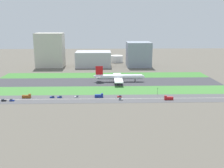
# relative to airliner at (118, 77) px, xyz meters

# --- Properties ---
(ground_plane) EXTENTS (800.00, 800.00, 0.00)m
(ground_plane) POSITION_rel_airliner_xyz_m (-15.55, -0.00, -6.23)
(ground_plane) COLOR #5B564C
(runway) EXTENTS (280.00, 46.00, 0.10)m
(runway) POSITION_rel_airliner_xyz_m (-15.55, -0.00, -6.18)
(runway) COLOR #38383D
(runway) RESTS_ON ground_plane
(grass_median_north) EXTENTS (280.00, 36.00, 0.10)m
(grass_median_north) POSITION_rel_airliner_xyz_m (-15.55, 41.00, -6.18)
(grass_median_north) COLOR #3D7A33
(grass_median_north) RESTS_ON ground_plane
(grass_median_south) EXTENTS (280.00, 36.00, 0.10)m
(grass_median_south) POSITION_rel_airliner_xyz_m (-15.55, -41.00, -6.18)
(grass_median_south) COLOR #427F38
(grass_median_south) RESTS_ON ground_plane
(highway) EXTENTS (280.00, 28.00, 0.10)m
(highway) POSITION_rel_airliner_xyz_m (-15.55, -73.00, -6.18)
(highway) COLOR #4C4C4F
(highway) RESTS_ON ground_plane
(highway_centerline) EXTENTS (266.00, 0.50, 0.01)m
(highway_centerline) POSITION_rel_airliner_xyz_m (-15.55, -73.00, -6.13)
(highway_centerline) COLOR silver
(highway_centerline) RESTS_ON highway
(airliner) EXTENTS (65.00, 56.00, 19.70)m
(airliner) POSITION_rel_airliner_xyz_m (0.00, 0.00, 0.00)
(airliner) COLOR white
(airliner) RESTS_ON runway
(truck_2) EXTENTS (8.40, 2.50, 4.00)m
(truck_2) POSITION_rel_airliner_xyz_m (44.39, -78.00, -4.56)
(truck_2) COLOR #B2191E
(truck_2) RESTS_ON highway
(car_2) EXTENTS (4.40, 1.80, 2.00)m
(car_2) POSITION_rel_airliner_xyz_m (-1.60, -78.00, -5.31)
(car_2) COLOR #99999E
(car_2) RESTS_ON highway
(truck_0) EXTENTS (8.40, 2.50, 4.00)m
(truck_0) POSITION_rel_airliner_xyz_m (-22.25, -68.00, -4.56)
(truck_0) COLOR navy
(truck_0) RESTS_ON highway
(car_1) EXTENTS (4.40, 1.80, 2.00)m
(car_1) POSITION_rel_airliner_xyz_m (-112.30, -78.00, -5.31)
(car_1) COLOR black
(car_1) RESTS_ON highway
(car_4) EXTENTS (4.40, 1.80, 2.00)m
(car_4) POSITION_rel_airliner_xyz_m (-61.07, -68.00, -5.31)
(car_4) COLOR navy
(car_4) RESTS_ON highway
(car_5) EXTENTS (4.40, 1.80, 2.00)m
(car_5) POSITION_rel_airliner_xyz_m (-68.43, -68.00, -5.31)
(car_5) COLOR navy
(car_5) RESTS_ON highway
(car_3) EXTENTS (4.40, 1.80, 2.00)m
(car_3) POSITION_rel_airliner_xyz_m (-44.28, -68.00, -5.31)
(car_3) COLOR silver
(car_3) RESTS_ON highway
(truck_1) EXTENTS (8.40, 2.50, 4.00)m
(truck_1) POSITION_rel_airliner_xyz_m (-93.34, -68.00, -4.56)
(truck_1) COLOR brown
(truck_1) RESTS_ON highway
(car_6) EXTENTS (4.40, 1.80, 2.00)m
(car_6) POSITION_rel_airliner_xyz_m (-104.70, -78.00, -5.31)
(car_6) COLOR navy
(car_6) RESTS_ON highway
(car_0) EXTENTS (4.40, 1.80, 2.00)m
(car_0) POSITION_rel_airliner_xyz_m (-2.03, -68.00, -5.31)
(car_0) COLOR #B2191E
(car_0) RESTS_ON highway
(traffic_light) EXTENTS (0.36, 0.50, 7.20)m
(traffic_light) POSITION_rel_airliner_xyz_m (37.40, -60.01, -1.94)
(traffic_light) COLOR #4C4C51
(traffic_light) RESTS_ON highway
(terminal_building) EXTENTS (44.21, 32.48, 54.86)m
(terminal_building) POSITION_rel_airliner_xyz_m (-105.55, 114.00, 21.20)
(terminal_building) COLOR beige
(terminal_building) RESTS_ON ground_plane
(hangar_building) EXTENTS (56.91, 39.96, 24.87)m
(hangar_building) POSITION_rel_airliner_xyz_m (-35.14, 114.00, 6.20)
(hangar_building) COLOR #B2B2B7
(hangar_building) RESTS_ON ground_plane
(office_tower) EXTENTS (39.01, 39.21, 40.09)m
(office_tower) POSITION_rel_airliner_xyz_m (39.62, 114.00, 13.81)
(office_tower) COLOR gray
(office_tower) RESTS_ON ground_plane
(fuel_tank_west) EXTENTS (20.36, 20.36, 17.08)m
(fuel_tank_west) POSITION_rel_airliner_xyz_m (-26.92, 159.00, 2.31)
(fuel_tank_west) COLOR silver
(fuel_tank_west) RESTS_ON ground_plane
(fuel_tank_centre) EXTENTS (22.24, 22.24, 12.26)m
(fuel_tank_centre) POSITION_rel_airliner_xyz_m (5.54, 159.00, -0.10)
(fuel_tank_centre) COLOR silver
(fuel_tank_centre) RESTS_ON ground_plane
(fuel_tank_east) EXTENTS (18.17, 18.17, 14.21)m
(fuel_tank_east) POSITION_rel_airliner_xyz_m (40.26, 159.00, 0.87)
(fuel_tank_east) COLOR silver
(fuel_tank_east) RESTS_ON ground_plane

